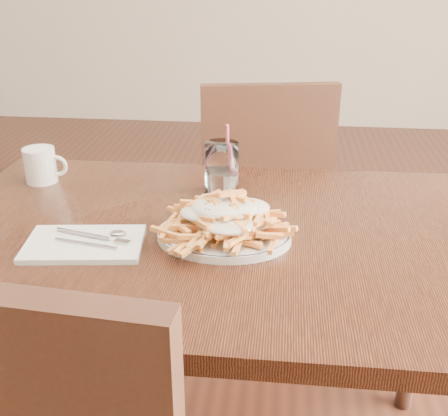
# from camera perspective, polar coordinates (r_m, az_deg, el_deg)

# --- Properties ---
(table) EXTENTS (1.20, 0.80, 0.75)m
(table) POSITION_cam_1_polar(r_m,az_deg,el_deg) (1.22, -1.32, -5.65)
(table) COLOR black
(table) RESTS_ON ground
(chair_far) EXTENTS (0.50, 0.50, 0.92)m
(chair_far) POSITION_cam_1_polar(r_m,az_deg,el_deg) (1.96, 3.94, 1.55)
(chair_far) COLOR black
(chair_far) RESTS_ON ground
(fries_plate) EXTENTS (0.29, 0.25, 0.02)m
(fries_plate) POSITION_cam_1_polar(r_m,az_deg,el_deg) (1.14, 0.00, -2.77)
(fries_plate) COLOR white
(fries_plate) RESTS_ON table
(loaded_fries) EXTENTS (0.31, 0.28, 0.08)m
(loaded_fries) POSITION_cam_1_polar(r_m,az_deg,el_deg) (1.12, 0.00, -0.54)
(loaded_fries) COLOR #E29245
(loaded_fries) RESTS_ON fries_plate
(napkin) EXTENTS (0.25, 0.18, 0.01)m
(napkin) POSITION_cam_1_polar(r_m,az_deg,el_deg) (1.15, -14.01, -3.56)
(napkin) COLOR silver
(napkin) RESTS_ON table
(cutlery) EXTENTS (0.17, 0.08, 0.01)m
(cutlery) POSITION_cam_1_polar(r_m,az_deg,el_deg) (1.15, -13.99, -3.07)
(cutlery) COLOR silver
(cutlery) RESTS_ON napkin
(water_glass) EXTENTS (0.08, 0.08, 0.18)m
(water_glass) POSITION_cam_1_polar(r_m,az_deg,el_deg) (1.34, -0.24, 3.61)
(water_glass) COLOR white
(water_glass) RESTS_ON table
(coffee_mug) EXTENTS (0.11, 0.08, 0.09)m
(coffee_mug) POSITION_cam_1_polar(r_m,az_deg,el_deg) (1.49, -18.09, 4.16)
(coffee_mug) COLOR white
(coffee_mug) RESTS_ON table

